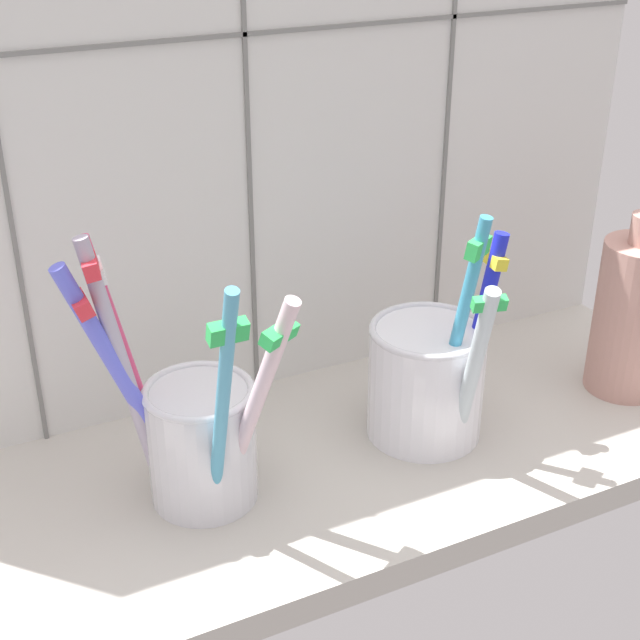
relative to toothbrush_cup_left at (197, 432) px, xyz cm
name	(u,v)px	position (x,y,z in cm)	size (l,w,h in cm)	color
counter_slab	(320,473)	(8.51, 0.19, -6.03)	(64.00, 22.00, 2.00)	#BCB7AD
tile_wall_back	(242,119)	(8.51, 12.19, 15.47)	(64.00, 2.20, 45.00)	silver
toothbrush_cup_left	(197,432)	(0.00, 0.00, 0.00)	(11.92, 11.20, 18.38)	silver
toothbrush_cup_right	(429,376)	(16.78, -0.05, -0.43)	(8.93, 11.51, 17.23)	white
ceramic_vase	(634,315)	(33.63, -1.37, 1.11)	(5.76, 5.76, 14.00)	tan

